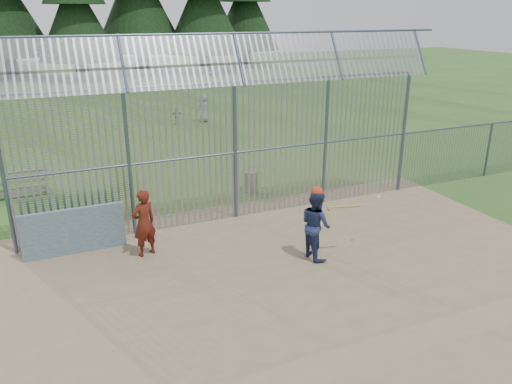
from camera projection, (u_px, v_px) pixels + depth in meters
name	position (u px, v px, depth m)	size (l,w,h in m)	color
ground	(289.00, 269.00, 11.95)	(120.00, 120.00, 0.00)	#2D511E
dirt_infield	(299.00, 278.00, 11.51)	(14.00, 10.00, 0.02)	#756047
dugout_wall	(74.00, 231.00, 12.51)	(2.50, 0.12, 1.20)	#38566B
batter	(316.00, 225.00, 12.22)	(0.85, 0.66, 1.74)	navy
onlooker	(144.00, 223.00, 12.33)	(0.63, 0.41, 1.73)	maroon
bg_kid_standing	(204.00, 108.00, 27.67)	(0.74, 0.48, 1.51)	slate
bg_kid_seated	(177.00, 116.00, 27.05)	(0.55, 0.23, 0.95)	slate
batting_gear	(323.00, 195.00, 11.99)	(1.92, 0.42, 0.61)	red
trash_can	(250.00, 181.00, 16.95)	(0.56, 0.56, 0.82)	gray
bleacher	(0.00, 185.00, 16.44)	(3.00, 0.95, 0.72)	slate
backstop_fence	(293.00, 135.00, 14.78)	(20.09, 0.81, 5.30)	#47566B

